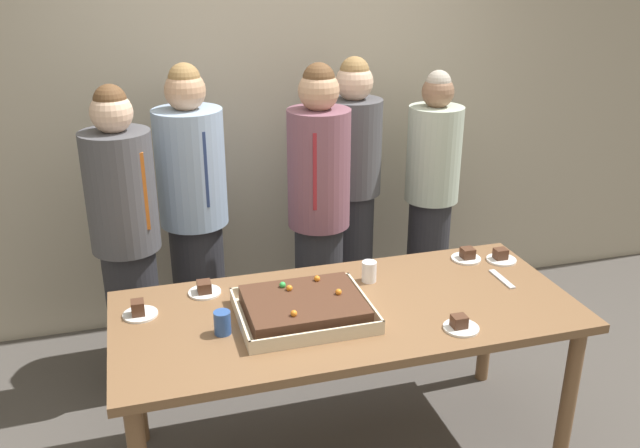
# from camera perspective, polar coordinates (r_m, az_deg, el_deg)

# --- Properties ---
(interior_back_panel) EXTENTS (8.00, 0.12, 3.00)m
(interior_back_panel) POSITION_cam_1_polar(r_m,az_deg,el_deg) (4.24, -4.49, 11.72)
(interior_back_panel) COLOR #B2A893
(interior_back_panel) RESTS_ON ground_plane
(party_table) EXTENTS (2.04, 0.90, 0.79)m
(party_table) POSITION_cam_1_polar(r_m,az_deg,el_deg) (3.05, 2.29, -8.50)
(party_table) COLOR brown
(party_table) RESTS_ON ground_plane
(sheet_cake) EXTENTS (0.56, 0.47, 0.11)m
(sheet_cake) POSITION_cam_1_polar(r_m,az_deg,el_deg) (2.91, -1.39, -7.10)
(sheet_cake) COLOR beige
(sheet_cake) RESTS_ON party_table
(plated_slice_near_left) EXTENTS (0.15, 0.15, 0.06)m
(plated_slice_near_left) POSITION_cam_1_polar(r_m,az_deg,el_deg) (3.15, -9.74, -5.48)
(plated_slice_near_left) COLOR white
(plated_slice_near_left) RESTS_ON party_table
(plated_slice_near_right) EXTENTS (0.15, 0.15, 0.06)m
(plated_slice_near_right) POSITION_cam_1_polar(r_m,az_deg,el_deg) (3.52, 12.29, -2.65)
(plated_slice_near_right) COLOR white
(plated_slice_near_right) RESTS_ON party_table
(plated_slice_far_left) EXTENTS (0.15, 0.15, 0.07)m
(plated_slice_far_left) POSITION_cam_1_polar(r_m,az_deg,el_deg) (3.03, -15.04, -7.12)
(plated_slice_far_left) COLOR white
(plated_slice_far_left) RESTS_ON party_table
(plated_slice_far_right) EXTENTS (0.15, 0.15, 0.06)m
(plated_slice_far_right) POSITION_cam_1_polar(r_m,az_deg,el_deg) (3.55, 15.04, -2.71)
(plated_slice_far_right) COLOR white
(plated_slice_far_right) RESTS_ON party_table
(plated_slice_center_front) EXTENTS (0.15, 0.15, 0.06)m
(plated_slice_center_front) POSITION_cam_1_polar(r_m,az_deg,el_deg) (2.89, 11.76, -8.36)
(plated_slice_center_front) COLOR white
(plated_slice_center_front) RESTS_ON party_table
(drink_cup_nearest) EXTENTS (0.07, 0.07, 0.10)m
(drink_cup_nearest) POSITION_cam_1_polar(r_m,az_deg,el_deg) (2.82, -8.25, -8.25)
(drink_cup_nearest) COLOR #2D5199
(drink_cup_nearest) RESTS_ON party_table
(drink_cup_middle) EXTENTS (0.07, 0.07, 0.10)m
(drink_cup_middle) POSITION_cam_1_polar(r_m,az_deg,el_deg) (3.22, 4.17, -4.02)
(drink_cup_middle) COLOR white
(drink_cup_middle) RESTS_ON party_table
(cake_server_utensil) EXTENTS (0.03, 0.20, 0.01)m
(cake_server_utensil) POSITION_cam_1_polar(r_m,az_deg,el_deg) (3.36, 15.11, -4.50)
(cake_server_utensil) COLOR silver
(cake_server_utensil) RESTS_ON party_table
(person_serving_front) EXTENTS (0.34, 0.34, 1.74)m
(person_serving_front) POSITION_cam_1_polar(r_m,az_deg,el_deg) (3.71, -0.10, 0.75)
(person_serving_front) COLOR #28282D
(person_serving_front) RESTS_ON ground_plane
(person_green_shirt_behind) EXTENTS (0.34, 0.34, 1.71)m
(person_green_shirt_behind) POSITION_cam_1_polar(r_m,az_deg,el_deg) (4.10, 2.74, 2.65)
(person_green_shirt_behind) COLOR #28282D
(person_green_shirt_behind) RESTS_ON ground_plane
(person_striped_tie_right) EXTENTS (0.35, 0.35, 1.68)m
(person_striped_tie_right) POSITION_cam_1_polar(r_m,az_deg,el_deg) (3.60, -16.02, -1.50)
(person_striped_tie_right) COLOR #28282D
(person_striped_tie_right) RESTS_ON ground_plane
(person_far_right_suit) EXTENTS (0.33, 0.33, 1.62)m
(person_far_right_suit) POSITION_cam_1_polar(r_m,az_deg,el_deg) (4.26, 9.36, 2.29)
(person_far_right_suit) COLOR #28282D
(person_far_right_suit) RESTS_ON ground_plane
(person_left_edge_reaching) EXTENTS (0.38, 0.38, 1.72)m
(person_left_edge_reaching) POSITION_cam_1_polar(r_m,az_deg,el_deg) (3.86, -10.58, 0.90)
(person_left_edge_reaching) COLOR #28282D
(person_left_edge_reaching) RESTS_ON ground_plane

